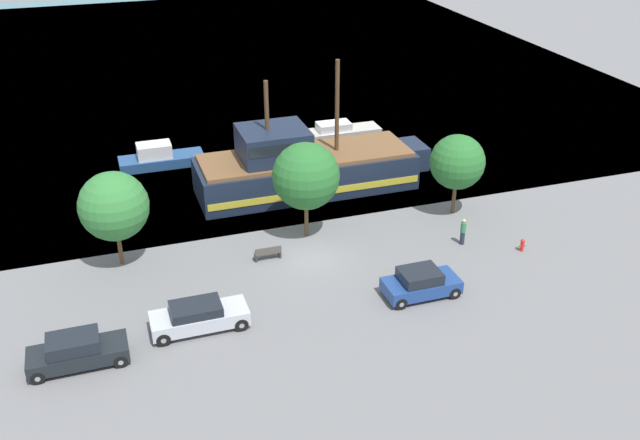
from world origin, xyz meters
TOP-DOWN VIEW (x-y plane):
  - ground_plane at (0.00, 0.00)m, footprint 160.00×160.00m
  - water_surface at (0.00, 44.00)m, footprint 80.00×80.00m
  - pirate_ship at (2.31, 8.77)m, footprint 15.86×4.91m
  - moored_boat_dockside at (-6.38, 15.95)m, footprint 6.04×2.03m
  - moored_boat_outer at (7.62, 16.43)m, footprint 6.46×1.93m
  - parked_car_curb_front at (-12.74, -5.66)m, footprint 4.37×1.78m
  - parked_car_curb_mid at (4.25, -5.43)m, footprint 3.91×1.92m
  - parked_car_curb_rear at (-7.11, -4.69)m, footprint 4.65×1.82m
  - fire_hydrant at (11.79, -3.13)m, footprint 0.42×0.25m
  - bench_promenade_east at (-2.32, 0.55)m, footprint 1.51×0.45m
  - pedestrian_walking_near at (8.91, -1.33)m, footprint 0.32×0.32m
  - tree_row_east at (-10.17, 2.76)m, footprint 3.78×3.78m
  - tree_row_mideast at (0.61, 2.61)m, footprint 3.93×3.93m
  - tree_row_midwest at (10.31, 2.47)m, footprint 3.41×3.41m

SIDE VIEW (x-z plane):
  - ground_plane at x=0.00m, z-range 0.00..0.00m
  - water_surface at x=0.00m, z-range 0.00..0.00m
  - fire_hydrant at x=11.79m, z-range 0.03..0.79m
  - bench_promenade_east at x=-2.32m, z-range 0.00..0.85m
  - moored_boat_outer at x=7.62m, z-range -0.17..1.41m
  - moored_boat_dockside at x=-6.38m, z-range -0.24..1.50m
  - parked_car_curb_rear at x=-7.11m, z-range 0.01..1.42m
  - parked_car_curb_mid at x=4.25m, z-range -0.01..1.48m
  - parked_car_curb_front at x=-12.74m, z-range -0.02..1.51m
  - pedestrian_walking_near at x=8.91m, z-range 0.01..1.64m
  - pirate_ship at x=2.31m, z-range -2.70..6.01m
  - tree_row_midwest at x=10.31m, z-range 0.88..6.07m
  - tree_row_east at x=-10.17m, z-range 0.83..6.29m
  - tree_row_mideast at x=0.61m, z-range 0.95..6.78m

